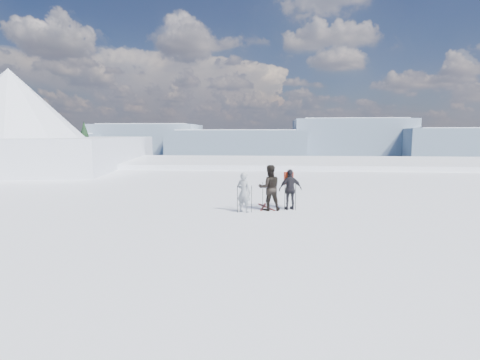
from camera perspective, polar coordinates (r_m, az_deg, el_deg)
The scene contains 9 objects.
lake_basin at distance 43.28m, azimuth 5.05°, elevation -6.19°, with size 820.00×820.00×71.62m.
far_mountain_range at distance 468.01m, azimuth 8.31°, elevation 5.58°, with size 770.00×110.00×53.00m.
near_ridge at distance 49.51m, azimuth -27.36°, elevation -1.72°, with size 31.37×35.68×25.62m.
skier_grey at distance 15.93m, azimuth 0.58°, elevation -1.90°, with size 0.63×0.41×1.72m, color gray.
skier_dark at distance 16.36m, azimuth 4.51°, elevation -1.19°, with size 0.97×0.76×2.00m, color black.
skier_pack at distance 16.64m, azimuth 7.68°, elevation -1.44°, with size 1.05×0.44×1.80m, color black.
backpack at distance 16.75m, azimuth 7.46°, elevation 2.65°, with size 0.38×0.22×0.55m, color #F63B17.
ski_poles at distance 16.27m, azimuth 4.50°, elevation -2.59°, with size 2.53×0.75×1.36m.
skis_loose at distance 17.19m, azimuth 3.80°, elevation -4.12°, with size 0.82×1.70×0.03m.
Camera 1 is at (-0.41, -12.15, 3.31)m, focal length 28.00 mm.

